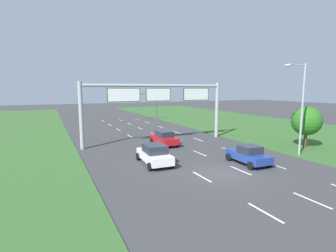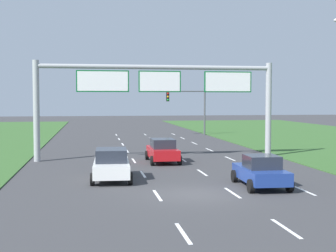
{
  "view_description": "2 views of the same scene",
  "coord_description": "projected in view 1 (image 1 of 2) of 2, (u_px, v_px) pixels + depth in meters",
  "views": [
    {
      "loc": [
        -11.52,
        -15.33,
        6.25
      ],
      "look_at": [
        0.6,
        10.88,
        2.13
      ],
      "focal_mm": 28.0,
      "sensor_mm": 36.0,
      "label": 1
    },
    {
      "loc": [
        -4.62,
        -20.56,
        4.32
      ],
      "look_at": [
        0.38,
        10.14,
        2.53
      ],
      "focal_mm": 50.0,
      "sensor_mm": 36.0,
      "label": 2
    }
  ],
  "objects": [
    {
      "name": "ground_plane",
      "position": [
        222.0,
        174.0,
        19.45
      ],
      "size": [
        200.0,
        200.0,
        0.0
      ],
      "primitive_type": "plane",
      "color": "#38383A"
    },
    {
      "name": "grass_verge_right",
      "position": [
        301.0,
        133.0,
        37.15
      ],
      "size": [
        24.0,
        120.0,
        0.06
      ],
      "primitive_type": "cube",
      "color": "#335B28",
      "rests_on": "ground_plane"
    },
    {
      "name": "lane_dashes_inner_left",
      "position": [
        155.0,
        150.0,
        26.81
      ],
      "size": [
        0.14,
        56.4,
        0.01
      ],
      "color": "white",
      "rests_on": "ground_plane"
    },
    {
      "name": "lane_dashes_inner_right",
      "position": [
        185.0,
        147.0,
        28.26
      ],
      "size": [
        0.14,
        56.4,
        0.01
      ],
      "color": "white",
      "rests_on": "ground_plane"
    },
    {
      "name": "lane_dashes_slip",
      "position": [
        212.0,
        144.0,
        29.72
      ],
      "size": [
        0.14,
        56.4,
        0.01
      ],
      "color": "white",
      "rests_on": "ground_plane"
    },
    {
      "name": "car_near_red",
      "position": [
        249.0,
        155.0,
        21.88
      ],
      "size": [
        2.2,
        3.99,
        1.58
      ],
      "rotation": [
        0.0,
        0.0,
        -0.03
      ],
      "color": "navy",
      "rests_on": "ground_plane"
    },
    {
      "name": "car_lead_silver",
      "position": [
        154.0,
        154.0,
        21.82
      ],
      "size": [
        2.27,
        4.46,
        1.67
      ],
      "rotation": [
        0.0,
        0.0,
        -0.04
      ],
      "color": "white",
      "rests_on": "ground_plane"
    },
    {
      "name": "car_mid_lane",
      "position": [
        164.0,
        138.0,
        29.14
      ],
      "size": [
        2.02,
        4.14,
        1.62
      ],
      "rotation": [
        0.0,
        0.0,
        0.0
      ],
      "color": "red",
      "rests_on": "ground_plane"
    },
    {
      "name": "sign_gantry",
      "position": [
        158.0,
        100.0,
        30.19
      ],
      "size": [
        17.24,
        0.44,
        7.0
      ],
      "color": "#9EA0A5",
      "rests_on": "ground_plane"
    },
    {
      "name": "traffic_light_mast",
      "position": [
        147.0,
        101.0,
        52.41
      ],
      "size": [
        4.76,
        0.49,
        5.6
      ],
      "color": "#47494F",
      "rests_on": "ground_plane"
    },
    {
      "name": "street_lamp",
      "position": [
        300.0,
        102.0,
        23.87
      ],
      "size": [
        2.61,
        0.32,
        8.5
      ],
      "color": "#9EA0A5",
      "rests_on": "ground_plane"
    },
    {
      "name": "roadside_tree_near",
      "position": [
        307.0,
        121.0,
        27.57
      ],
      "size": [
        3.07,
        3.07,
        4.43
      ],
      "color": "#513823",
      "rests_on": "ground_plane"
    }
  ]
}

